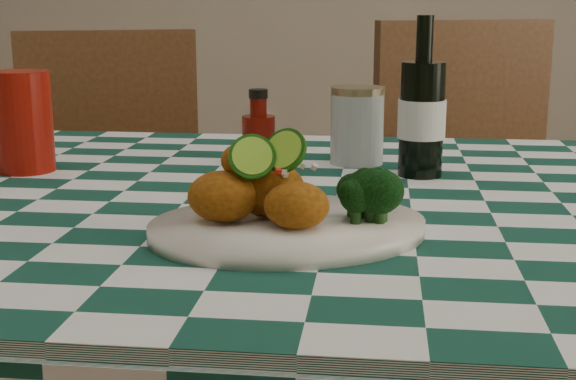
% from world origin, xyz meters
% --- Properties ---
extents(plate, '(0.39, 0.35, 0.02)m').
position_xyz_m(plate, '(0.06, -0.20, 0.80)').
color(plate, white).
rests_on(plate, dining_table).
extents(fried_chicken_pile, '(0.16, 0.11, 0.10)m').
position_xyz_m(fried_chicken_pile, '(0.04, -0.20, 0.85)').
color(fried_chicken_pile, '#A15B0F').
rests_on(fried_chicken_pile, plate).
extents(broccoli_side, '(0.08, 0.08, 0.06)m').
position_xyz_m(broccoli_side, '(0.15, -0.19, 0.84)').
color(broccoli_side, black).
rests_on(broccoli_side, plate).
extents(red_tumbler, '(0.11, 0.11, 0.16)m').
position_xyz_m(red_tumbler, '(-0.41, 0.12, 0.87)').
color(red_tumbler, maroon).
rests_on(red_tumbler, dining_table).
extents(ketchup_bottle, '(0.06, 0.06, 0.12)m').
position_xyz_m(ketchup_bottle, '(-0.04, 0.23, 0.85)').
color(ketchup_bottle, '#650D05').
rests_on(ketchup_bottle, dining_table).
extents(mason_jar, '(0.11, 0.11, 0.13)m').
position_xyz_m(mason_jar, '(0.12, 0.24, 0.85)').
color(mason_jar, '#B2BCBA').
rests_on(mason_jar, dining_table).
extents(beer_bottle, '(0.09, 0.09, 0.25)m').
position_xyz_m(beer_bottle, '(0.22, 0.16, 0.91)').
color(beer_bottle, black).
rests_on(beer_bottle, dining_table).
extents(wooden_chair_left, '(0.59, 0.60, 0.98)m').
position_xyz_m(wooden_chair_left, '(-0.45, 0.69, 0.49)').
color(wooden_chair_left, '#472814').
rests_on(wooden_chair_left, ground).
extents(wooden_chair_right, '(0.60, 0.61, 1.01)m').
position_xyz_m(wooden_chair_right, '(0.44, 0.76, 0.50)').
color(wooden_chair_right, '#472814').
rests_on(wooden_chair_right, ground).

